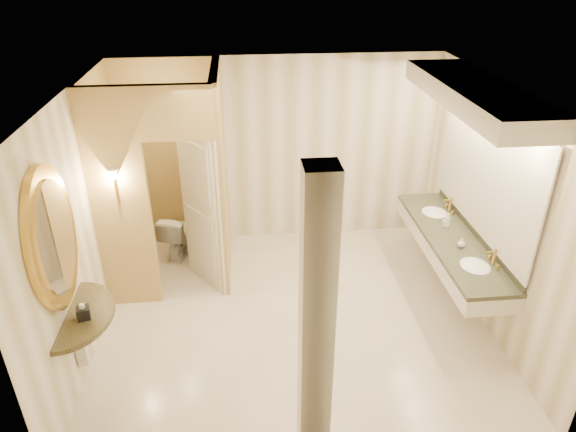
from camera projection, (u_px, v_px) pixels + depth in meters
The scene contains 16 objects.
floor at pixel (293, 316), 6.19m from camera, with size 4.50×4.50×0.00m, color #F1E2D0.
ceiling at pixel (294, 94), 4.92m from camera, with size 4.50×4.50×0.00m, color silver.
wall_back at pixel (278, 152), 7.31m from camera, with size 4.50×0.02×2.70m, color silver.
wall_front at pixel (322, 344), 3.80m from camera, with size 4.50×0.02×2.70m, color silver.
wall_left at pixel (80, 227), 5.36m from camera, with size 0.02×4.00×2.70m, color silver.
wall_right at pixel (493, 208), 5.75m from camera, with size 0.02×4.00×2.70m, color silver.
toilet_closet at pixel (193, 182), 6.29m from camera, with size 1.50×1.55×2.70m.
wall_sconce at pixel (114, 176), 5.59m from camera, with size 0.14×0.14×0.42m.
vanity at pixel (466, 179), 5.79m from camera, with size 0.75×2.54×2.09m.
console_shelf at pixel (60, 272), 4.63m from camera, with size 1.04×1.04×1.97m.
pillar at pixel (316, 326), 3.97m from camera, with size 0.25×0.25×2.70m, color silver.
tissue_box at pixel (83, 313), 4.77m from camera, with size 0.12×0.12×0.12m, color black.
toilet at pixel (179, 234), 7.28m from camera, with size 0.37×0.65×0.66m, color white.
soap_bottle_a at pixel (445, 222), 6.33m from camera, with size 0.05×0.06×0.12m, color beige.
soap_bottle_b at pixel (461, 243), 5.90m from camera, with size 0.09×0.09×0.11m, color silver.
soap_bottle_c at pixel (448, 220), 6.30m from camera, with size 0.07×0.07×0.19m, color #C6B28C.
Camera 1 is at (-0.54, -4.87, 3.97)m, focal length 32.00 mm.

